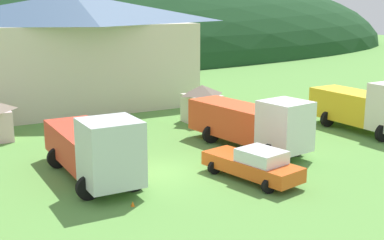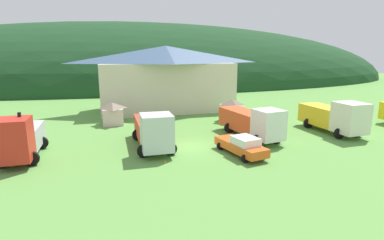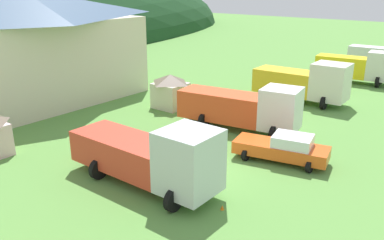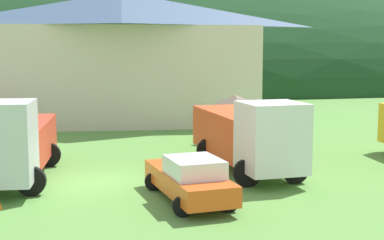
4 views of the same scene
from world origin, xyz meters
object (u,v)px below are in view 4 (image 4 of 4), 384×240
heavy_rig_white (248,134)px  traffic_cone_near_pickup (0,209)px  depot_building (122,56)px  play_shed_cream (235,118)px  service_pickup_orange (190,179)px  tow_truck_silver (11,141)px

heavy_rig_white → traffic_cone_near_pickup: heavy_rig_white is taller
depot_building → play_shed_cream: 12.03m
depot_building → service_pickup_orange: bearing=-83.7°
depot_building → tow_truck_silver: (-4.47, -17.94, -3.11)m
tow_truck_silver → heavy_rig_white: (9.94, 0.80, -0.01)m
tow_truck_silver → service_pickup_orange: 7.85m
depot_building → traffic_cone_near_pickup: bearing=-100.7°
depot_building → tow_truck_silver: depot_building is taller
service_pickup_orange → tow_truck_silver: bearing=-131.0°
play_shed_cream → heavy_rig_white: 7.56m
depot_building → heavy_rig_white: 18.26m
tow_truck_silver → play_shed_cream: bearing=127.2°
play_shed_cream → tow_truck_silver: (-10.83, -8.30, 0.25)m
play_shed_cream → service_pickup_orange: bearing=-108.3°
tow_truck_silver → heavy_rig_white: tow_truck_silver is taller
traffic_cone_near_pickup → depot_building: bearing=79.3°
traffic_cone_near_pickup → service_pickup_orange: bearing=2.1°
tow_truck_silver → service_pickup_orange: tow_truck_silver is taller
heavy_rig_white → depot_building: bearing=-171.3°
tow_truck_silver → service_pickup_orange: size_ratio=1.52×
tow_truck_silver → depot_building: bearing=165.7°
play_shed_cream → tow_truck_silver: tow_truck_silver is taller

